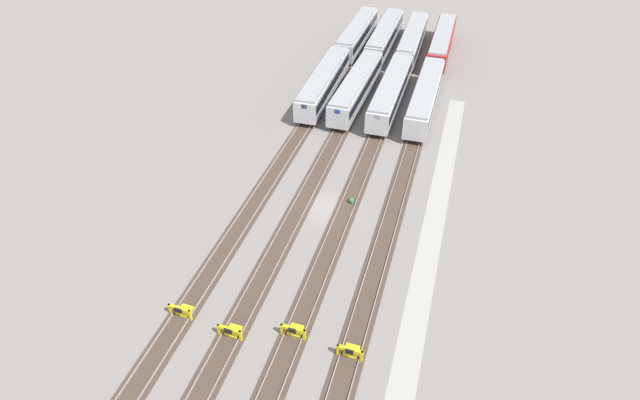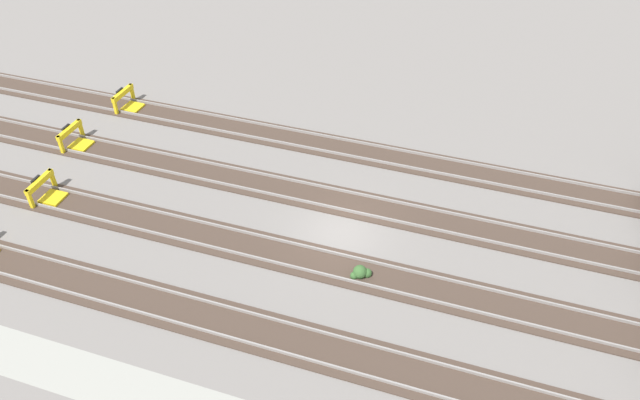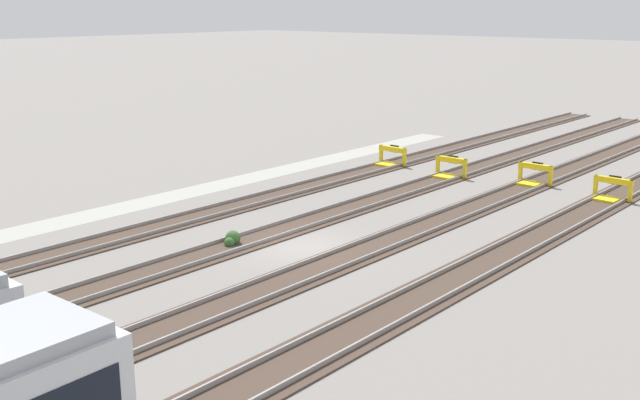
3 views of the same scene
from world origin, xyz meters
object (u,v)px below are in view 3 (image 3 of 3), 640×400
at_px(bumper_stop_nearest_track, 390,157).
at_px(bumper_stop_far_inner_track, 611,191).
at_px(bumper_stop_near_inner_track, 449,169).
at_px(bumper_stop_middle_track, 533,176).
at_px(weed_clump, 232,239).

height_order(bumper_stop_nearest_track, bumper_stop_far_inner_track, same).
height_order(bumper_stop_near_inner_track, bumper_stop_far_inner_track, same).
xyz_separation_m(bumper_stop_nearest_track, bumper_stop_far_inner_track, (-0.29, 13.55, 0.00)).
distance_m(bumper_stop_nearest_track, bumper_stop_far_inner_track, 13.55).
xyz_separation_m(bumper_stop_middle_track, weed_clump, (18.22, -4.71, -0.27)).
bearing_deg(bumper_stop_middle_track, bumper_stop_far_inner_track, 82.02).
distance_m(bumper_stop_near_inner_track, weed_clump, 16.78).
bearing_deg(bumper_stop_nearest_track, bumper_stop_near_inner_track, 83.44).
height_order(bumper_stop_nearest_track, bumper_stop_middle_track, same).
bearing_deg(bumper_stop_middle_track, weed_clump, -14.49).
height_order(bumper_stop_middle_track, bumper_stop_far_inner_track, same).
distance_m(bumper_stop_near_inner_track, bumper_stop_middle_track, 4.74).
height_order(bumper_stop_far_inner_track, weed_clump, bumper_stop_far_inner_track).
distance_m(bumper_stop_nearest_track, bumper_stop_near_inner_track, 4.55).
xyz_separation_m(bumper_stop_near_inner_track, bumper_stop_middle_track, (-1.44, 4.51, 0.00)).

